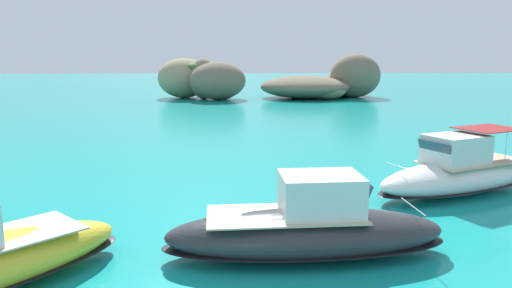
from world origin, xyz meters
TOP-DOWN VIEW (x-y plane):
  - islet_large at (17.30, 74.99)m, footprint 24.82×19.98m
  - islet_small at (-5.67, 73.22)m, footprint 19.46×17.15m
  - motorboat_charcoal at (3.29, 5.69)m, footprint 10.83×3.77m
  - motorboat_white at (12.82, 13.63)m, footprint 11.53×7.53m

SIDE VIEW (x-z plane):
  - motorboat_charcoal at x=3.29m, z-range -0.52..2.62m
  - motorboat_white at x=12.82m, z-range -0.64..2.84m
  - islet_large at x=17.30m, z-range -1.37..6.46m
  - islet_small at x=-5.67m, z-range -0.06..7.01m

